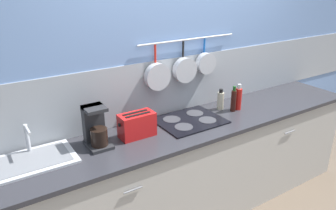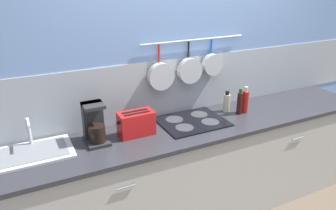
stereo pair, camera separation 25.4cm
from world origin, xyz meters
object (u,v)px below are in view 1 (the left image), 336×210
(toaster, at_px, (137,125))
(bottle_sesame_oil, at_px, (220,100))
(bottle_cooking_wine, at_px, (234,100))
(bottle_hot_sauce, at_px, (238,98))
(coffee_maker, at_px, (96,129))

(toaster, distance_m, bottle_sesame_oil, 0.91)
(bottle_cooking_wine, height_order, bottle_hot_sauce, bottle_hot_sauce)
(bottle_cooking_wine, bearing_deg, toaster, 178.43)
(coffee_maker, bearing_deg, bottle_sesame_oil, 1.60)
(bottle_cooking_wine, distance_m, bottle_hot_sauce, 0.07)
(bottle_sesame_oil, xyz_separation_m, bottle_cooking_wine, (0.07, -0.10, 0.02))
(bottle_hot_sauce, bearing_deg, bottle_cooking_wine, -173.86)
(bottle_cooking_wine, bearing_deg, bottle_hot_sauce, 6.14)
(bottle_sesame_oil, bearing_deg, bottle_cooking_wine, -55.94)
(toaster, xyz_separation_m, bottle_cooking_wine, (0.98, -0.03, 0.01))
(coffee_maker, xyz_separation_m, toaster, (0.31, -0.04, -0.03))
(coffee_maker, height_order, bottle_sesame_oil, coffee_maker)
(bottle_cooking_wine, bearing_deg, coffee_maker, 177.09)
(toaster, distance_m, bottle_hot_sauce, 1.04)
(bottle_sesame_oil, relative_size, bottle_cooking_wine, 0.82)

